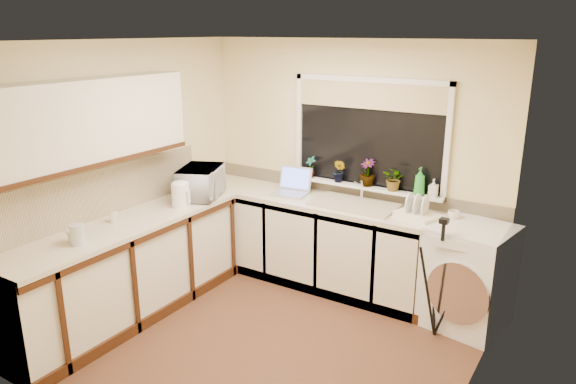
{
  "coord_description": "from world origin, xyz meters",
  "views": [
    {
      "loc": [
        2.28,
        -3.31,
        2.53
      ],
      "look_at": [
        -0.14,
        0.55,
        1.15
      ],
      "focal_mm": 33.59,
      "sensor_mm": 36.0,
      "label": 1
    }
  ],
  "objects_px": {
    "washing_machine": "(468,276)",
    "plant_a": "(311,167)",
    "steel_jar": "(114,216)",
    "kettle": "(181,195)",
    "microwave": "(201,182)",
    "plant_b": "(339,171)",
    "cup_left": "(73,236)",
    "glass_jug": "(77,235)",
    "plant_d": "(394,179)",
    "plant_c": "(367,172)",
    "cup_back": "(454,215)",
    "dish_rack": "(418,216)",
    "tripod": "(439,279)",
    "soap_bottle_clear": "(433,188)",
    "soap_bottle_green": "(420,182)",
    "laptop": "(292,186)"
  },
  "relations": [
    {
      "from": "soap_bottle_green",
      "to": "soap_bottle_clear",
      "type": "height_order",
      "value": "soap_bottle_green"
    },
    {
      "from": "laptop",
      "to": "cup_back",
      "type": "bearing_deg",
      "value": -5.87
    },
    {
      "from": "tripod",
      "to": "plant_b",
      "type": "xyz_separation_m",
      "value": [
        -1.23,
        0.56,
        0.63
      ]
    },
    {
      "from": "dish_rack",
      "to": "plant_d",
      "type": "xyz_separation_m",
      "value": [
        -0.33,
        0.23,
        0.24
      ]
    },
    {
      "from": "kettle",
      "to": "cup_back",
      "type": "relative_size",
      "value": 2.06
    },
    {
      "from": "plant_a",
      "to": "plant_d",
      "type": "relative_size",
      "value": 0.96
    },
    {
      "from": "steel_jar",
      "to": "soap_bottle_clear",
      "type": "distance_m",
      "value": 2.89
    },
    {
      "from": "washing_machine",
      "to": "steel_jar",
      "type": "distance_m",
      "value": 3.15
    },
    {
      "from": "laptop",
      "to": "plant_a",
      "type": "relative_size",
      "value": 1.76
    },
    {
      "from": "dish_rack",
      "to": "cup_back",
      "type": "distance_m",
      "value": 0.31
    },
    {
      "from": "washing_machine",
      "to": "tripod",
      "type": "xyz_separation_m",
      "value": [
        -0.16,
        -0.33,
        0.07
      ]
    },
    {
      "from": "laptop",
      "to": "plant_d",
      "type": "relative_size",
      "value": 1.69
    },
    {
      "from": "steel_jar",
      "to": "microwave",
      "type": "relative_size",
      "value": 0.19
    },
    {
      "from": "tripod",
      "to": "plant_c",
      "type": "height_order",
      "value": "plant_c"
    },
    {
      "from": "plant_c",
      "to": "plant_d",
      "type": "bearing_deg",
      "value": -3.97
    },
    {
      "from": "washing_machine",
      "to": "dish_rack",
      "type": "xyz_separation_m",
      "value": [
        -0.49,
        0.01,
        0.47
      ]
    },
    {
      "from": "glass_jug",
      "to": "microwave",
      "type": "xyz_separation_m",
      "value": [
        -0.02,
        1.49,
        0.07
      ]
    },
    {
      "from": "dish_rack",
      "to": "cup_back",
      "type": "bearing_deg",
      "value": 45.13
    },
    {
      "from": "steel_jar",
      "to": "plant_b",
      "type": "xyz_separation_m",
      "value": [
        1.33,
        1.73,
        0.21
      ]
    },
    {
      "from": "kettle",
      "to": "microwave",
      "type": "bearing_deg",
      "value": 97.92
    },
    {
      "from": "tripod",
      "to": "kettle",
      "type": "bearing_deg",
      "value": -173.52
    },
    {
      "from": "microwave",
      "to": "cup_back",
      "type": "relative_size",
      "value": 4.99
    },
    {
      "from": "washing_machine",
      "to": "plant_a",
      "type": "xyz_separation_m",
      "value": [
        -1.73,
        0.24,
        0.7
      ]
    },
    {
      "from": "plant_b",
      "to": "cup_left",
      "type": "distance_m",
      "value": 2.55
    },
    {
      "from": "plant_c",
      "to": "soap_bottle_clear",
      "type": "relative_size",
      "value": 1.61
    },
    {
      "from": "glass_jug",
      "to": "kettle",
      "type": "bearing_deg",
      "value": 88.47
    },
    {
      "from": "microwave",
      "to": "cup_back",
      "type": "xyz_separation_m",
      "value": [
        2.37,
        0.65,
        -0.11
      ]
    },
    {
      "from": "plant_a",
      "to": "soap_bottle_clear",
      "type": "relative_size",
      "value": 1.32
    },
    {
      "from": "microwave",
      "to": "cup_left",
      "type": "height_order",
      "value": "microwave"
    },
    {
      "from": "cup_back",
      "to": "kettle",
      "type": "bearing_deg",
      "value": -156.66
    },
    {
      "from": "glass_jug",
      "to": "microwave",
      "type": "height_order",
      "value": "microwave"
    },
    {
      "from": "washing_machine",
      "to": "dish_rack",
      "type": "distance_m",
      "value": 0.67
    },
    {
      "from": "dish_rack",
      "to": "tripod",
      "type": "distance_m",
      "value": 0.61
    },
    {
      "from": "plant_a",
      "to": "cup_left",
      "type": "relative_size",
      "value": 2.04
    },
    {
      "from": "tripod",
      "to": "plant_c",
      "type": "distance_m",
      "value": 1.29
    },
    {
      "from": "tripod",
      "to": "steel_jar",
      "type": "distance_m",
      "value": 2.85
    },
    {
      "from": "washing_machine",
      "to": "dish_rack",
      "type": "bearing_deg",
      "value": -171.38
    },
    {
      "from": "dish_rack",
      "to": "soap_bottle_green",
      "type": "relative_size",
      "value": 1.39
    },
    {
      "from": "glass_jug",
      "to": "plant_d",
      "type": "relative_size",
      "value": 0.71
    },
    {
      "from": "dish_rack",
      "to": "soap_bottle_clear",
      "type": "bearing_deg",
      "value": 99.04
    },
    {
      "from": "plant_b",
      "to": "plant_c",
      "type": "bearing_deg",
      "value": 6.77
    },
    {
      "from": "tripod",
      "to": "glass_jug",
      "type": "relative_size",
      "value": 6.49
    },
    {
      "from": "tripod",
      "to": "soap_bottle_clear",
      "type": "height_order",
      "value": "soap_bottle_clear"
    },
    {
      "from": "steel_jar",
      "to": "soap_bottle_green",
      "type": "height_order",
      "value": "soap_bottle_green"
    },
    {
      "from": "microwave",
      "to": "plant_b",
      "type": "bearing_deg",
      "value": -81.25
    },
    {
      "from": "glass_jug",
      "to": "steel_jar",
      "type": "bearing_deg",
      "value": 108.41
    },
    {
      "from": "tripod",
      "to": "soap_bottle_green",
      "type": "relative_size",
      "value": 4.04
    },
    {
      "from": "tripod",
      "to": "dish_rack",
      "type": "bearing_deg",
      "value": 127.48
    },
    {
      "from": "steel_jar",
      "to": "kettle",
      "type": "bearing_deg",
      "value": 72.76
    },
    {
      "from": "washing_machine",
      "to": "dish_rack",
      "type": "height_order",
      "value": "dish_rack"
    }
  ]
}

